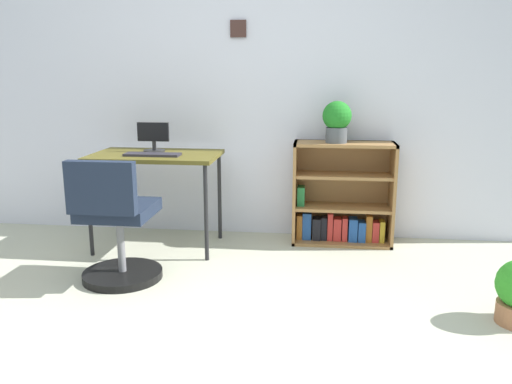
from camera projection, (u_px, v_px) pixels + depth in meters
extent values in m
plane|color=#AAAA96|center=(155.00, 367.00, 2.37)|extent=(6.24, 6.24, 0.00)
cube|color=silver|center=(230.00, 88.00, 4.18)|extent=(5.20, 0.10, 2.41)
cube|color=#3B2520|center=(238.00, 29.00, 4.01)|extent=(0.12, 0.02, 0.13)
cube|color=#52491A|center=(156.00, 156.00, 3.87)|extent=(0.95, 0.59, 0.03)
cylinder|color=black|center=(89.00, 210.00, 3.75)|extent=(0.03, 0.03, 0.70)
cylinder|color=black|center=(206.00, 213.00, 3.65)|extent=(0.03, 0.03, 0.70)
cylinder|color=black|center=(116.00, 194.00, 4.25)|extent=(0.03, 0.03, 0.70)
cylinder|color=black|center=(220.00, 197.00, 4.15)|extent=(0.03, 0.03, 0.70)
cylinder|color=#262628|center=(154.00, 151.00, 3.97)|extent=(0.17, 0.17, 0.01)
cylinder|color=#262628|center=(154.00, 145.00, 3.96)|extent=(0.03, 0.03, 0.07)
cube|color=black|center=(153.00, 132.00, 3.93)|extent=(0.24, 0.02, 0.14)
cube|color=#27252D|center=(152.00, 155.00, 3.76)|extent=(0.41, 0.13, 0.02)
cylinder|color=black|center=(123.00, 274.00, 3.39)|extent=(0.52, 0.52, 0.05)
cylinder|color=slate|center=(121.00, 244.00, 3.34)|extent=(0.05, 0.05, 0.38)
cube|color=#192234|center=(119.00, 210.00, 3.29)|extent=(0.44, 0.44, 0.08)
cube|color=#192234|center=(101.00, 188.00, 3.01)|extent=(0.42, 0.07, 0.32)
cube|color=olive|center=(295.00, 192.00, 4.07)|extent=(0.02, 0.30, 0.81)
cube|color=olive|center=(392.00, 195.00, 3.99)|extent=(0.02, 0.30, 0.81)
cube|color=olive|center=(345.00, 144.00, 3.94)|extent=(0.78, 0.30, 0.02)
cube|color=olive|center=(341.00, 241.00, 4.12)|extent=(0.78, 0.30, 0.02)
cube|color=olive|center=(342.00, 190.00, 4.16)|extent=(0.78, 0.02, 0.81)
cube|color=olive|center=(342.00, 207.00, 4.06)|extent=(0.73, 0.28, 0.02)
cube|color=olive|center=(344.00, 175.00, 4.00)|extent=(0.73, 0.28, 0.02)
cube|color=#99591E|center=(300.00, 227.00, 4.12)|extent=(0.04, 0.09, 0.20)
cube|color=#1E478C|center=(307.00, 226.00, 4.11)|extent=(0.07, 0.09, 0.22)
cube|color=black|center=(316.00, 228.00, 4.11)|extent=(0.06, 0.12, 0.18)
cube|color=black|center=(324.00, 228.00, 4.10)|extent=(0.05, 0.09, 0.19)
cube|color=#B22D28|center=(330.00, 226.00, 4.09)|extent=(0.04, 0.10, 0.22)
cube|color=#B22D28|center=(337.00, 229.00, 4.09)|extent=(0.06, 0.10, 0.18)
cube|color=#B22D28|center=(345.00, 229.00, 4.08)|extent=(0.04, 0.11, 0.19)
cube|color=#1E478C|center=(353.00, 229.00, 4.08)|extent=(0.07, 0.13, 0.18)
cube|color=#1E478C|center=(361.00, 231.00, 4.07)|extent=(0.06, 0.13, 0.16)
cube|color=#99591E|center=(369.00, 228.00, 4.06)|extent=(0.05, 0.09, 0.21)
cube|color=#B22D28|center=(375.00, 231.00, 4.06)|extent=(0.05, 0.10, 0.16)
cube|color=#B79323|center=(382.00, 231.00, 4.05)|extent=(0.04, 0.11, 0.17)
cube|color=#237238|center=(301.00, 196.00, 4.06)|extent=(0.06, 0.12, 0.15)
cylinder|color=#474C51|center=(336.00, 135.00, 3.92)|extent=(0.16, 0.16, 0.12)
sphere|color=#1C6F1F|center=(337.00, 116.00, 3.88)|extent=(0.22, 0.22, 0.22)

